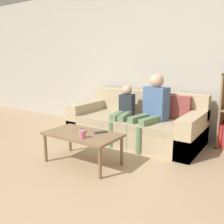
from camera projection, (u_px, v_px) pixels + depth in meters
The scene contains 9 objects.
ground_plane at pixel (57, 185), 2.63m from camera, with size 22.00×22.00×0.00m, color tan.
wall_back at pixel (154, 59), 4.30m from camera, with size 12.00×0.06×2.60m.
couch at pixel (136, 124), 4.06m from camera, with size 2.08×0.99×0.77m.
coffee_table at pixel (83, 136), 3.11m from camera, with size 0.95×0.54×0.39m.
person_adult at pixel (153, 105), 3.74m from camera, with size 0.45×0.72×1.09m.
person_child at pixel (124, 111), 3.97m from camera, with size 0.34×0.70×0.89m.
cup_near at pixel (82, 134), 2.90m from camera, with size 0.07×0.07×0.09m.
tv_remote_0 at pixel (100, 132), 3.12m from camera, with size 0.13×0.17×0.02m.
tv_remote_1 at pixel (83, 131), 3.17m from camera, with size 0.16×0.15×0.02m.
Camera 1 is at (1.82, -1.69, 1.30)m, focal length 40.00 mm.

